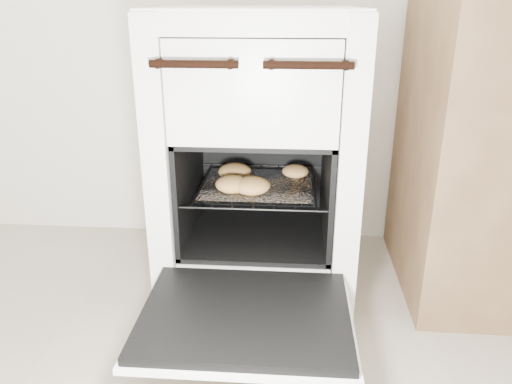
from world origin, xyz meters
TOP-DOWN VIEW (x-y plane):
  - stove at (-0.15, 1.20)m, footprint 0.53×0.59m
  - oven_door at (-0.15, 0.76)m, footprint 0.48×0.37m
  - oven_rack at (-0.15, 1.15)m, footprint 0.39×0.37m
  - foil_sheet at (-0.15, 1.13)m, footprint 0.30×0.27m
  - baked_rolls at (-0.17, 1.11)m, footprint 0.29×0.26m

SIDE VIEW (x-z plane):
  - oven_door at x=-0.15m, z-range 0.16..0.19m
  - oven_rack at x=-0.15m, z-range 0.34..0.35m
  - foil_sheet at x=-0.15m, z-range 0.35..0.36m
  - baked_rolls at x=-0.17m, z-range 0.36..0.40m
  - stove at x=-0.15m, z-range -0.01..0.80m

